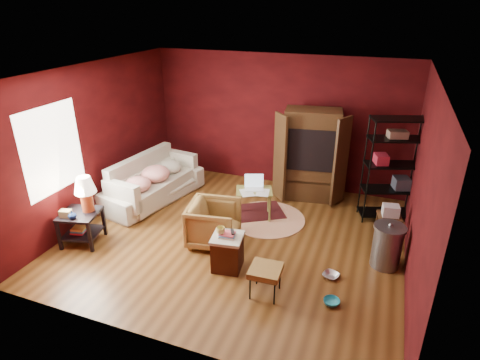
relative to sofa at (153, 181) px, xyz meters
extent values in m
cube|color=brown|center=(2.07, -0.73, -0.44)|extent=(5.50, 5.00, 0.02)
cube|color=white|center=(2.07, -0.73, 2.38)|extent=(5.50, 5.00, 0.02)
cube|color=#45090B|center=(2.07, 1.78, 0.97)|extent=(5.50, 0.02, 2.80)
cube|color=#45090B|center=(2.07, -3.24, 0.97)|extent=(5.50, 0.02, 2.80)
cube|color=#45090B|center=(-0.69, -0.73, 0.97)|extent=(0.02, 5.00, 2.80)
cube|color=#45090B|center=(4.83, -0.73, 0.97)|extent=(0.02, 5.00, 2.80)
cube|color=white|center=(-0.66, -1.73, 1.17)|extent=(0.02, 1.20, 1.40)
imported|color=beige|center=(0.00, 0.00, 0.00)|extent=(1.13, 2.29, 0.86)
imported|color=black|center=(1.80, -1.02, -0.02)|extent=(0.86, 0.90, 0.81)
imported|color=#BBBEC2|center=(3.80, -1.27, -0.31)|extent=(0.24, 0.13, 0.24)
imported|color=#29A9C2|center=(3.90, -1.85, -0.32)|extent=(0.23, 0.12, 0.22)
imported|color=#0C1A40|center=(-0.25, -1.98, 0.20)|extent=(0.18, 0.18, 0.13)
imported|color=#D0C265|center=(2.19, -1.63, 0.25)|extent=(0.16, 0.14, 0.13)
cube|color=black|center=(-0.28, -1.79, 0.11)|extent=(0.72, 0.72, 0.04)
cube|color=black|center=(-0.28, -1.79, -0.25)|extent=(0.67, 0.67, 0.03)
cube|color=black|center=(-0.48, -2.11, -0.15)|extent=(0.06, 0.06, 0.55)
cube|color=black|center=(0.04, -1.98, -0.15)|extent=(0.06, 0.06, 0.55)
cube|color=black|center=(-0.61, -1.59, -0.15)|extent=(0.06, 0.06, 0.55)
cube|color=black|center=(-0.09, -1.46, -0.15)|extent=(0.06, 0.06, 0.55)
cylinder|color=#CA4F25|center=(-0.19, -1.66, 0.30)|extent=(0.24, 0.24, 0.33)
cone|color=#F2E5C6|center=(-0.19, -1.66, 0.60)|extent=(0.43, 0.43, 0.28)
cube|color=olive|center=(-0.39, -1.97, 0.19)|extent=(0.20, 0.16, 0.12)
cube|color=#C53143|center=(-0.33, -1.80, -0.21)|extent=(0.28, 0.32, 0.03)
cube|color=#318DC5|center=(-0.32, -1.80, -0.17)|extent=(0.28, 0.32, 0.03)
cube|color=gold|center=(-0.31, -1.79, -0.14)|extent=(0.28, 0.32, 0.03)
cube|color=beige|center=(0.02, 0.01, -0.16)|extent=(1.01, 1.92, 0.39)
cube|color=beige|center=(-0.31, 0.06, 0.10)|extent=(0.41, 1.84, 0.77)
cube|color=beige|center=(-0.10, -0.90, 0.05)|extent=(0.79, 0.27, 0.53)
cube|color=beige|center=(0.14, 0.92, 0.05)|extent=(0.79, 0.27, 0.53)
ellipsoid|color=red|center=(0.00, -0.52, 0.15)|extent=(0.56, 0.56, 0.27)
ellipsoid|color=red|center=(0.07, 0.01, 0.17)|extent=(0.63, 0.63, 0.31)
ellipsoid|color=beige|center=(0.13, 0.48, 0.13)|extent=(0.52, 0.52, 0.25)
cube|color=#492010|center=(2.27, -1.58, -0.18)|extent=(0.48, 0.48, 0.51)
cube|color=beige|center=(2.27, -1.58, 0.10)|extent=(0.51, 0.51, 0.05)
cube|color=#F0DFC6|center=(2.27, -1.58, 0.14)|extent=(0.27, 0.22, 0.02)
cube|color=#5496C6|center=(2.27, -1.58, 0.16)|extent=(0.27, 0.23, 0.02)
cube|color=#E25460|center=(2.27, -1.58, 0.18)|extent=(0.24, 0.19, 0.02)
cube|color=black|center=(2.34, -1.54, 0.20)|extent=(0.11, 0.15, 0.02)
cube|color=black|center=(2.99, -1.96, -0.04)|extent=(0.45, 0.45, 0.09)
cube|color=black|center=(2.99, -1.96, -0.09)|extent=(0.40, 0.40, 0.02)
cylinder|color=black|center=(2.83, -2.14, -0.25)|extent=(0.02, 0.02, 0.35)
cylinder|color=black|center=(3.17, -2.12, -0.25)|extent=(0.02, 0.02, 0.35)
cylinder|color=black|center=(2.81, -1.80, -0.25)|extent=(0.02, 0.02, 0.35)
cylinder|color=black|center=(3.15, -1.78, -0.25)|extent=(0.02, 0.02, 0.35)
cylinder|color=beige|center=(2.40, 0.06, -0.42)|extent=(1.85, 1.85, 0.01)
cube|color=#551619|center=(2.09, 0.21, -0.42)|extent=(1.32, 1.21, 0.01)
cube|color=olive|center=(2.14, 0.04, 0.12)|extent=(0.78, 0.66, 0.03)
cylinder|color=olive|center=(1.94, -0.24, -0.16)|extent=(0.05, 0.05, 0.55)
cylinder|color=olive|center=(2.47, -0.04, -0.16)|extent=(0.05, 0.05, 0.55)
cylinder|color=olive|center=(1.81, 0.11, -0.16)|extent=(0.05, 0.05, 0.55)
cylinder|color=olive|center=(2.34, 0.31, -0.16)|extent=(0.05, 0.05, 0.55)
cube|color=silver|center=(2.13, 0.07, 0.14)|extent=(0.41, 0.35, 0.02)
cube|color=silver|center=(2.08, 0.18, 0.27)|extent=(0.35, 0.19, 0.24)
cube|color=silver|center=(2.05, -0.11, 0.14)|extent=(0.37, 0.40, 0.00)
cube|color=silver|center=(2.32, 0.00, 0.14)|extent=(0.29, 0.36, 0.00)
cube|color=#432813|center=(2.91, 1.27, 0.50)|extent=(1.15, 0.75, 1.85)
cube|color=black|center=(2.92, 1.18, 0.69)|extent=(0.94, 0.57, 0.83)
cube|color=#432813|center=(2.37, 0.91, 0.50)|extent=(0.34, 0.35, 1.76)
cube|color=#432813|center=(3.53, 1.10, 0.50)|extent=(0.24, 0.42, 1.76)
cube|color=#303335|center=(2.92, 1.22, 0.59)|extent=(0.67, 0.58, 0.51)
cube|color=black|center=(2.95, 0.98, 0.59)|extent=(0.48, 0.09, 0.39)
cube|color=#432813|center=(2.92, 1.22, 0.01)|extent=(0.94, 0.62, 0.05)
cylinder|color=black|center=(4.08, 0.56, 0.54)|extent=(0.03, 0.03, 1.94)
cylinder|color=black|center=(4.94, 0.86, 0.54)|extent=(0.03, 0.03, 1.94)
cylinder|color=black|center=(3.96, 0.93, 0.54)|extent=(0.03, 0.03, 1.94)
cylinder|color=black|center=(4.81, 1.22, 0.54)|extent=(0.03, 0.03, 1.94)
cube|color=black|center=(4.45, 0.89, -0.32)|extent=(1.03, 0.69, 0.03)
cube|color=black|center=(4.45, 0.89, 0.16)|extent=(1.03, 0.69, 0.03)
cube|color=black|center=(4.45, 0.89, 0.65)|extent=(1.03, 0.69, 0.03)
cube|color=black|center=(4.45, 0.89, 1.13)|extent=(1.03, 0.69, 0.03)
cube|color=black|center=(4.45, 0.89, 1.49)|extent=(1.03, 0.69, 0.03)
cube|color=maroon|center=(4.24, 0.82, 0.75)|extent=(0.29, 0.32, 0.17)
cube|color=#2F313B|center=(4.65, 0.96, 0.29)|extent=(0.34, 0.34, 0.22)
cube|color=brown|center=(4.45, 0.89, 1.22)|extent=(0.38, 0.31, 0.13)
cube|color=#432813|center=(4.51, -0.04, 0.10)|extent=(0.42, 0.42, 0.04)
cube|color=#432813|center=(4.39, -0.23, -0.17)|extent=(0.04, 0.04, 0.53)
cube|color=#432813|center=(4.69, -0.17, -0.17)|extent=(0.04, 0.04, 0.53)
cube|color=#432813|center=(4.33, 0.08, -0.17)|extent=(0.04, 0.04, 0.53)
cube|color=#432813|center=(4.64, 0.14, -0.17)|extent=(0.04, 0.04, 0.53)
cube|color=silver|center=(4.51, -0.04, 0.21)|extent=(0.29, 0.24, 0.18)
cylinder|color=gray|center=(4.52, -0.67, -0.10)|extent=(0.51, 0.51, 0.65)
cylinder|color=gray|center=(4.52, -0.67, 0.24)|extent=(0.56, 0.56, 0.04)
sphere|color=gray|center=(4.52, -0.67, 0.29)|extent=(0.08, 0.08, 0.07)
camera|label=1|loc=(4.24, -6.27, 3.33)|focal=30.00mm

